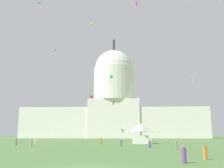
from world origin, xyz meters
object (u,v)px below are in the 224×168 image
object	(u,v)px
kite_red_low	(92,98)
kite_orange_high	(55,50)
person_tan_aisle_center	(31,143)
kite_yellow_high	(91,24)
kite_white_mid	(193,78)
capitol_building	(114,107)
kite_magenta_high	(137,3)
kite_black_low	(114,103)
event_tent	(141,133)
person_purple_mid_left	(184,155)
person_white_front_right	(35,141)
person_grey_lawn_far_right	(16,142)
kite_turquoise_mid	(111,77)
person_orange_back_right	(101,141)
person_denim_lawn_far_left	(121,143)
person_grey_mid_center	(176,145)
person_purple_near_tree_west	(150,144)
person_orange_deep_crowd	(205,153)
kite_cyan_high	(39,3)

from	to	relation	value
kite_red_low	kite_orange_high	world-z (taller)	kite_orange_high
person_tan_aisle_center	kite_yellow_high	distance (m)	93.79
kite_white_mid	capitol_building	bearing A→B (deg)	-35.92
kite_magenta_high	kite_black_low	bearing A→B (deg)	106.77
event_tent	person_purple_mid_left	xyz separation A→B (m)	(0.07, -49.43, -2.16)
person_white_front_right	kite_yellow_high	xyz separation A→B (m)	(7.45, 55.99, 59.09)
kite_red_low	kite_orange_high	distance (m)	73.00
person_white_front_right	kite_red_low	xyz separation A→B (m)	(13.93, 10.40, 12.95)
kite_magenta_high	kite_black_low	distance (m)	33.58
person_grey_lawn_far_right	kite_magenta_high	distance (m)	55.56
kite_turquoise_mid	person_purple_mid_left	bearing A→B (deg)	-174.35
person_orange_back_right	person_denim_lawn_far_left	xyz separation A→B (m)	(5.34, -11.97, -0.03)
person_grey_lawn_far_right	person_white_front_right	bearing A→B (deg)	31.02
kite_orange_high	person_tan_aisle_center	bearing A→B (deg)	147.11
person_grey_mid_center	kite_white_mid	xyz separation A→B (m)	(20.62, 60.04, 25.06)
person_orange_back_right	person_denim_lawn_far_left	distance (m)	13.10
person_purple_near_tree_west	kite_turquoise_mid	size ratio (longest dim) A/B	0.38
person_grey_mid_center	kite_red_low	distance (m)	42.07
person_orange_deep_crowd	kite_magenta_high	distance (m)	66.22
person_white_front_right	kite_cyan_high	distance (m)	45.96
person_tan_aisle_center	kite_magenta_high	distance (m)	55.02
person_purple_near_tree_west	event_tent	bearing A→B (deg)	-158.89
person_grey_lawn_far_right	kite_orange_high	distance (m)	93.40
person_purple_near_tree_west	person_white_front_right	world-z (taller)	person_white_front_right
person_tan_aisle_center	kite_turquoise_mid	distance (m)	57.08
person_purple_mid_left	kite_white_mid	bearing A→B (deg)	-126.73
capitol_building	person_tan_aisle_center	distance (m)	127.22
person_tan_aisle_center	person_white_front_right	world-z (taller)	person_white_front_right
capitol_building	kite_red_low	xyz separation A→B (m)	(-4.07, -97.68, -7.84)
person_grey_mid_center	kite_red_low	bearing A→B (deg)	-161.55
capitol_building	kite_cyan_high	size ratio (longest dim) A/B	74.90
kite_magenta_high	person_white_front_right	bearing A→B (deg)	111.78
person_grey_mid_center	kite_red_low	size ratio (longest dim) A/B	0.40
person_orange_deep_crowd	person_grey_lawn_far_right	bearing A→B (deg)	175.57
person_grey_mid_center	person_purple_near_tree_west	bearing A→B (deg)	-146.89
kite_turquoise_mid	person_denim_lawn_far_left	bearing A→B (deg)	-176.45
kite_orange_high	kite_white_mid	distance (m)	78.71
capitol_building	person_purple_mid_left	world-z (taller)	capitol_building
event_tent	kite_magenta_high	size ratio (longest dim) A/B	4.42
person_purple_near_tree_west	person_denim_lawn_far_left	size ratio (longest dim) A/B	0.96
capitol_building	person_white_front_right	xyz separation A→B (m)	(-18.00, -108.08, -20.79)
kite_red_low	person_orange_back_right	bearing A→B (deg)	-39.14
person_grey_mid_center	kite_magenta_high	distance (m)	54.08
person_grey_lawn_far_right	person_denim_lawn_far_left	bearing A→B (deg)	-63.27
person_tan_aisle_center	kite_red_low	bearing A→B (deg)	120.52
kite_cyan_high	kite_black_low	size ratio (longest dim) A/B	1.24
person_tan_aisle_center	kite_yellow_high	xyz separation A→B (m)	(2.68, 72.69, 59.21)
person_white_front_right	kite_cyan_high	bearing A→B (deg)	-93.34
kite_magenta_high	kite_white_mid	bearing A→B (deg)	-32.38
person_tan_aisle_center	kite_magenta_high	size ratio (longest dim) A/B	1.06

